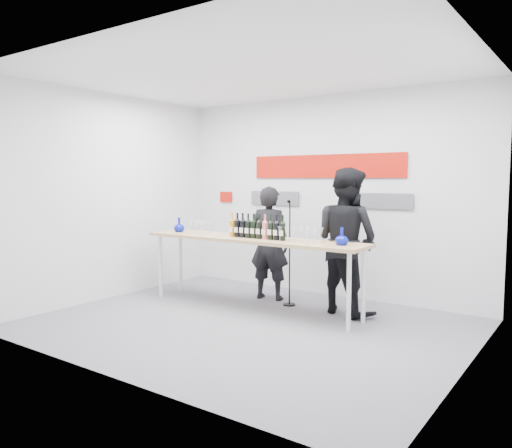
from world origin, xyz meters
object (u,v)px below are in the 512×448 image
Objects in this scene: presenter_left at (269,243)px; tasting_table at (252,243)px; mic_stand at (289,273)px; presenter_right at (346,241)px.

tasting_table is at bearing 89.64° from presenter_left.
presenter_left reaches higher than tasting_table.
mic_stand is (0.32, 0.45, -0.45)m from tasting_table.
tasting_table is 2.20× the size of mic_stand.
tasting_table is 1.96× the size of presenter_left.
mic_stand is at bearing 53.56° from tasting_table.
presenter_right is at bearing 20.59° from mic_stand.
mic_stand is (-0.80, -0.10, -0.50)m from presenter_right.
presenter_right is at bearing 166.44° from presenter_left.
tasting_table is 0.71m from mic_stand.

